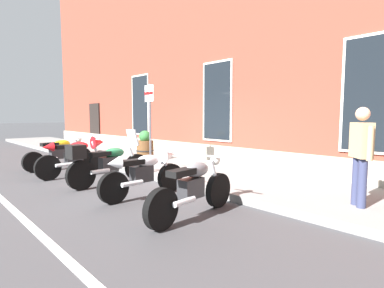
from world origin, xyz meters
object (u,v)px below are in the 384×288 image
object	(u,v)px
motorcycle_green_touring	(107,163)
pedestrian_tan_coat	(361,151)
motorcycle_white_sport	(147,170)
motorcycle_yellow_naked	(60,154)
motorcycle_grey_naked	(194,188)
barrel_planter	(145,147)
motorcycle_red_sport	(78,155)
parking_sign	(150,115)

from	to	relation	value
motorcycle_green_touring	pedestrian_tan_coat	bearing A→B (deg)	22.87
motorcycle_white_sport	motorcycle_green_touring	bearing A→B (deg)	-174.96
motorcycle_yellow_naked	motorcycle_grey_naked	xyz separation A→B (m)	(6.09, -0.02, -0.00)
motorcycle_white_sport	barrel_planter	bearing A→B (deg)	146.43
motorcycle_red_sport	motorcycle_grey_naked	xyz separation A→B (m)	(4.58, 0.01, -0.10)
motorcycle_green_touring	parking_sign	xyz separation A→B (m)	(-0.25, 1.43, 1.13)
parking_sign	barrel_planter	world-z (taller)	parking_sign
motorcycle_red_sport	motorcycle_grey_naked	bearing A→B (deg)	0.16
motorcycle_red_sport	motorcycle_white_sport	distance (m)	3.03
motorcycle_green_touring	barrel_planter	distance (m)	3.05
motorcycle_green_touring	barrel_planter	bearing A→B (deg)	128.67
motorcycle_grey_naked	barrel_planter	bearing A→B (deg)	154.04
motorcycle_yellow_naked	motorcycle_green_touring	distance (m)	3.04
parking_sign	motorcycle_green_touring	bearing A→B (deg)	-79.92
motorcycle_red_sport	barrel_planter	bearing A→B (deg)	98.64
motorcycle_red_sport	barrel_planter	xyz separation A→B (m)	(-0.37, 2.42, 0.01)
motorcycle_yellow_naked	motorcycle_white_sport	xyz separation A→B (m)	(4.52, 0.14, 0.06)
motorcycle_white_sport	parking_sign	xyz separation A→B (m)	(-1.74, 1.30, 1.13)
pedestrian_tan_coat	motorcycle_green_touring	bearing A→B (deg)	-157.13
motorcycle_green_touring	motorcycle_grey_naked	bearing A→B (deg)	-0.59
pedestrian_tan_coat	barrel_planter	distance (m)	6.77
motorcycle_white_sport	motorcycle_grey_naked	size ratio (longest dim) A/B	0.96
pedestrian_tan_coat	parking_sign	world-z (taller)	parking_sign
motorcycle_red_sport	parking_sign	world-z (taller)	parking_sign
pedestrian_tan_coat	motorcycle_white_sport	bearing A→B (deg)	-150.34
barrel_planter	motorcycle_yellow_naked	bearing A→B (deg)	-115.37
motorcycle_white_sport	motorcycle_grey_naked	world-z (taller)	motorcycle_white_sport
motorcycle_white_sport	barrel_planter	size ratio (longest dim) A/B	1.97
motorcycle_green_touring	barrel_planter	world-z (taller)	motorcycle_green_touring
motorcycle_yellow_naked	parking_sign	size ratio (longest dim) A/B	0.91
motorcycle_yellow_naked	motorcycle_red_sport	world-z (taller)	motorcycle_red_sport
parking_sign	barrel_planter	size ratio (longest dim) A/B	2.33
motorcycle_yellow_naked	motorcycle_white_sport	bearing A→B (deg)	1.83
motorcycle_yellow_naked	parking_sign	bearing A→B (deg)	27.48
motorcycle_yellow_naked	motorcycle_green_touring	world-z (taller)	motorcycle_green_touring
motorcycle_yellow_naked	motorcycle_grey_naked	distance (m)	6.09
motorcycle_grey_naked	parking_sign	world-z (taller)	parking_sign
motorcycle_green_touring	parking_sign	world-z (taller)	parking_sign
parking_sign	pedestrian_tan_coat	bearing A→B (deg)	6.79
motorcycle_green_touring	pedestrian_tan_coat	world-z (taller)	pedestrian_tan_coat
parking_sign	motorcycle_white_sport	bearing A→B (deg)	-36.86
motorcycle_grey_naked	motorcycle_red_sport	bearing A→B (deg)	-179.84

